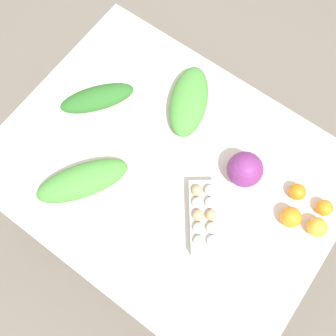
{
  "coord_description": "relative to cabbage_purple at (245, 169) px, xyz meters",
  "views": [
    {
      "loc": [
        0.28,
        -0.39,
        2.19
      ],
      "look_at": [
        0.0,
        0.0,
        0.73
      ],
      "focal_mm": 40.0,
      "sensor_mm": 36.0,
      "label": 1
    }
  ],
  "objects": [
    {
      "name": "orange_0",
      "position": [
        0.35,
        -0.02,
        -0.03
      ],
      "size": [
        0.08,
        0.08,
        0.08
      ],
      "primitive_type": "sphere",
      "color": "#F9A833",
      "rests_on": "dining_table"
    },
    {
      "name": "egg_carton",
      "position": [
        -0.03,
        -0.25,
        -0.03
      ],
      "size": [
        0.26,
        0.3,
        0.09
      ],
      "rotation": [
        0.0,
        0.0,
        2.21
      ],
      "color": "#B7B7B2",
      "rests_on": "dining_table"
    },
    {
      "name": "greens_bunch_dandelion",
      "position": [
        -0.5,
        -0.41,
        -0.03
      ],
      "size": [
        0.33,
        0.39,
        0.09
      ],
      "primitive_type": "ellipsoid",
      "rotation": [
        0.0,
        0.0,
        4.12
      ],
      "color": "#4C933D",
      "rests_on": "dining_table"
    },
    {
      "name": "orange_2",
      "position": [
        0.25,
        -0.05,
        -0.03
      ],
      "size": [
        0.08,
        0.08,
        0.08
      ],
      "primitive_type": "sphere",
      "color": "orange",
      "rests_on": "dining_table"
    },
    {
      "name": "ground_plane",
      "position": [
        -0.26,
        -0.16,
        -0.78
      ],
      "size": [
        8.0,
        8.0,
        0.0
      ],
      "primitive_type": "plane",
      "color": "#70665B"
    },
    {
      "name": "orange_1",
      "position": [
        0.22,
        0.06,
        -0.04
      ],
      "size": [
        0.07,
        0.07,
        0.07
      ],
      "primitive_type": "sphere",
      "color": "orange",
      "rests_on": "dining_table"
    },
    {
      "name": "cabbage_purple",
      "position": [
        0.0,
        0.0,
        0.0
      ],
      "size": [
        0.14,
        0.14,
        0.14
      ],
      "primitive_type": "sphere",
      "color": "#7A2D75",
      "rests_on": "dining_table"
    },
    {
      "name": "greens_bunch_beet_tops",
      "position": [
        -0.36,
        0.13,
        -0.03
      ],
      "size": [
        0.28,
        0.37,
        0.09
      ],
      "primitive_type": "ellipsoid",
      "rotation": [
        0.0,
        0.0,
        2.0
      ],
      "color": "#4C933D",
      "rests_on": "dining_table"
    },
    {
      "name": "orange_3",
      "position": [
        0.34,
        0.06,
        -0.04
      ],
      "size": [
        0.07,
        0.07,
        0.07
      ],
      "primitive_type": "sphere",
      "color": "orange",
      "rests_on": "dining_table"
    },
    {
      "name": "greens_bunch_kale",
      "position": [
        -0.69,
        -0.09,
        -0.03
      ],
      "size": [
        0.29,
        0.33,
        0.08
      ],
      "primitive_type": "ellipsoid",
      "rotation": [
        0.0,
        0.0,
        4.07
      ],
      "color": "#2D6B28",
      "rests_on": "dining_table"
    },
    {
      "name": "dining_table",
      "position": [
        -0.26,
        -0.16,
        -0.15
      ],
      "size": [
        1.41,
        1.08,
        0.71
      ],
      "color": "silver",
      "rests_on": "ground_plane"
    }
  ]
}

